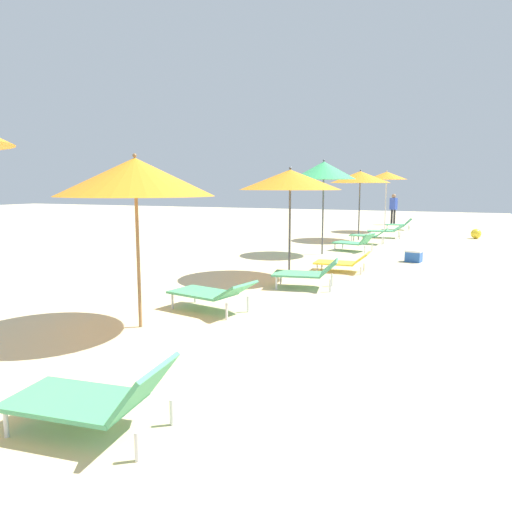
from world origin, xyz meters
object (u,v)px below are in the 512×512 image
Objects in this scene: lounger_fifth_shoreside at (355,242)px; cooler_box at (414,256)px; lounger_fourth_inland at (307,272)px; umbrella_sixth at (360,177)px; umbrella_fourth at (290,180)px; lounger_third_shoreside at (212,292)px; umbrella_fifth at (324,171)px; lounger_farthest_shoreside at (399,224)px; lounger_fourth_shoreside at (343,262)px; lounger_second_shoreside at (94,397)px; umbrella_farthest at (387,176)px; lounger_sixth_inland at (369,235)px; lounger_sixth_shoreside at (386,230)px; beach_ball at (476,234)px; umbrella_third at (135,177)px; person_walking_near at (393,206)px.

lounger_fifth_shoreside is 2.84× the size of cooler_box.
lounger_fourth_inland is 0.53× the size of umbrella_sixth.
umbrella_sixth is (-0.21, 8.23, 0.20)m from umbrella_fourth.
umbrella_fourth reaches higher than lounger_fourth_inland.
umbrella_fifth reaches higher than lounger_third_shoreside.
lounger_fourth_shoreside is at bearing 81.35° from lounger_farthest_shoreside.
umbrella_farthest is (-0.82, 19.53, 2.21)m from lounger_second_shoreside.
cooler_box is (2.47, 6.83, -0.15)m from lounger_third_shoreside.
lounger_second_shoreside is at bearing 86.04° from lounger_fourth_shoreside.
lounger_third_shoreside is 1.13× the size of lounger_sixth_inland.
lounger_second_shoreside is at bearing 88.98° from lounger_sixth_inland.
lounger_sixth_shoreside is at bearing -80.49° from lounger_fifth_shoreside.
lounger_sixth_shoreside is (0.84, 1.24, -2.09)m from umbrella_sixth.
lounger_farthest_shoreside is 3.30× the size of beach_ball.
lounger_second_shoreside is 3.61m from umbrella_third.
lounger_second_shoreside reaches higher than lounger_sixth_inland.
umbrella_fourth is 3.93m from umbrella_fifth.
beach_ball is at bearing -107.16° from lounger_second_shoreside.
person_walking_near is at bearing -95.06° from lounger_second_shoreside.
lounger_second_shoreside reaches higher than lounger_fifth_shoreside.
lounger_fifth_shoreside is 0.97× the size of lounger_sixth_inland.
person_walking_near is 7.13m from beach_ball.
umbrella_third is at bearing -153.87° from person_walking_near.
umbrella_fifth reaches higher than lounger_fourth_shoreside.
lounger_third_shoreside is (0.52, 1.24, -1.87)m from umbrella_third.
umbrella_fifth is 1.03× the size of umbrella_farthest.
umbrella_fifth is at bearing -90.94° from lounger_second_shoreside.
lounger_fourth_inland is 0.51× the size of umbrella_farthest.
person_walking_near is at bearing -74.71° from lounger_fifth_shoreside.
beach_ball is (2.98, 9.40, -0.05)m from lounger_fourth_shoreside.
beach_ball is at bearing -117.53° from person_walking_near.
lounger_fourth_shoreside is 3.39× the size of beach_ball.
umbrella_farthest is at bearing 85.35° from umbrella_sixth.
lounger_fourth_shoreside is 9.86m from beach_ball.
lounger_fourth_inland is at bearing 80.30° from lounger_farthest_shoreside.
lounger_fifth_shoreside is at bearing 84.01° from umbrella_third.
lounger_fifth_shoreside is at bearing -122.44° from beach_ball.
lounger_sixth_shoreside is 6.26m from cooler_box.
lounger_third_shoreside is 19.77m from person_walking_near.
umbrella_farthest is (-0.25, 7.28, 2.22)m from lounger_fifth_shoreside.
umbrella_fourth is 11.46m from beach_ball.
lounger_fourth_inland is (0.86, 2.38, 0.01)m from lounger_third_shoreside.
umbrella_third reaches higher than person_walking_near.
lounger_sixth_shoreside is 3.87m from lounger_farthest_shoreside.
person_walking_near is at bearing -79.30° from lounger_third_shoreside.
lounger_fourth_inland is 3.02× the size of cooler_box.
lounger_fourth_inland is at bearing 80.81° from lounger_fourth_shoreside.
umbrella_sixth is 2.56m from lounger_sixth_shoreside.
lounger_second_shoreside is 0.53× the size of umbrella_farthest.
lounger_fourth_shoreside is at bearing -97.71° from lounger_second_shoreside.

